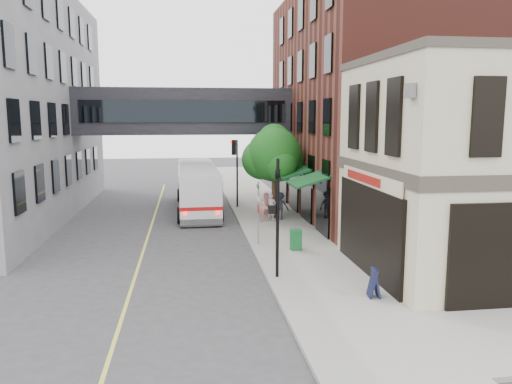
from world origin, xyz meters
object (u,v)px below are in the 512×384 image
object	(u,v)px
pedestrian_b	(267,207)
pedestrian_c	(280,206)
pedestrian_a	(271,207)
newspaper_box	(296,240)
bus	(197,186)
sandwich_board	(374,283)

from	to	relation	value
pedestrian_b	pedestrian_c	distance (m)	0.90
pedestrian_a	pedestrian_c	size ratio (longest dim) A/B	0.95
newspaper_box	pedestrian_b	bearing A→B (deg)	92.06
bus	newspaper_box	world-z (taller)	bus
pedestrian_a	pedestrian_c	xyz separation A→B (m)	(0.56, 0.08, 0.04)
newspaper_box	sandwich_board	world-z (taller)	sandwich_board
pedestrian_c	pedestrian_a	bearing A→B (deg)	-155.35
pedestrian_b	sandwich_board	bearing A→B (deg)	-110.81
bus	pedestrian_b	size ratio (longest dim) A/B	6.62
pedestrian_c	bus	bearing A→B (deg)	153.71
pedestrian_b	sandwich_board	world-z (taller)	pedestrian_b
pedestrian_b	newspaper_box	xyz separation A→B (m)	(0.30, -6.48, -0.36)
pedestrian_b	pedestrian_c	size ratio (longest dim) A/B	1.03
pedestrian_c	sandwich_board	size ratio (longest dim) A/B	1.66
pedestrian_b	newspaper_box	world-z (taller)	pedestrian_b
bus	pedestrian_a	world-z (taller)	bus
pedestrian_a	pedestrian_b	size ratio (longest dim) A/B	0.93
pedestrian_a	pedestrian_c	distance (m)	0.56
bus	newspaper_box	bearing A→B (deg)	-69.46
newspaper_box	pedestrian_a	bearing A→B (deg)	89.50
bus	pedestrian_c	xyz separation A→B (m)	(4.74, -4.39, -0.69)
pedestrian_a	sandwich_board	bearing A→B (deg)	-78.72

